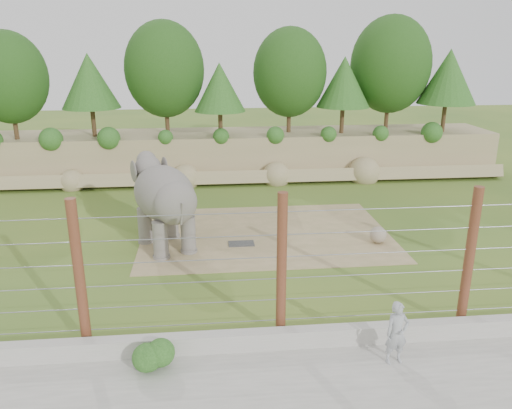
{
  "coord_description": "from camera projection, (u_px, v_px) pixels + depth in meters",
  "views": [
    {
      "loc": [
        -1.8,
        -15.94,
        7.42
      ],
      "look_at": [
        0.0,
        2.0,
        1.6
      ],
      "focal_mm": 35.0,
      "sensor_mm": 36.0,
      "label": 1
    }
  ],
  "objects": [
    {
      "name": "drain_grate",
      "position": [
        241.0,
        244.0,
        19.34
      ],
      "size": [
        1.0,
        0.6,
        0.03
      ],
      "primitive_type": "cube",
      "color": "#262628",
      "rests_on": "dirt_patch"
    },
    {
      "name": "ground",
      "position": [
        262.0,
        265.0,
        17.54
      ],
      "size": [
        90.0,
        90.0,
        0.0
      ],
      "primitive_type": "plane",
      "color": "#436927",
      "rests_on": "ground"
    },
    {
      "name": "zookeeper",
      "position": [
        397.0,
        333.0,
        11.95
      ],
      "size": [
        0.63,
        0.45,
        1.6
      ],
      "primitive_type": "imported",
      "rotation": [
        0.0,
        0.0,
        0.12
      ],
      "color": "#A8ADB1",
      "rests_on": "walkway"
    },
    {
      "name": "stone_ball",
      "position": [
        378.0,
        235.0,
        19.38
      ],
      "size": [
        0.65,
        0.65,
        0.65
      ],
      "primitive_type": "sphere",
      "color": "gray",
      "rests_on": "dirt_patch"
    },
    {
      "name": "back_embankment",
      "position": [
        248.0,
        107.0,
        28.38
      ],
      "size": [
        30.0,
        5.52,
        8.77
      ],
      "color": "#998C62",
      "rests_on": "ground"
    },
    {
      "name": "walkway",
      "position": [
        297.0,
        399.0,
        10.91
      ],
      "size": [
        26.0,
        4.0,
        0.01
      ],
      "primitive_type": "cube",
      "color": "#A3A198",
      "rests_on": "ground"
    },
    {
      "name": "barrier_fence",
      "position": [
        282.0,
        268.0,
        12.67
      ],
      "size": [
        20.26,
        0.26,
        4.0
      ],
      "color": "#592315",
      "rests_on": "ground"
    },
    {
      "name": "elephant",
      "position": [
        165.0,
        206.0,
        18.58
      ],
      "size": [
        3.28,
        4.45,
        3.31
      ],
      "primitive_type": null,
      "rotation": [
        0.0,
        0.0,
        0.42
      ],
      "color": "slate",
      "rests_on": "ground"
    },
    {
      "name": "retaining_wall",
      "position": [
        283.0,
        338.0,
        12.73
      ],
      "size": [
        26.0,
        0.35,
        0.5
      ],
      "primitive_type": "cube",
      "color": "#A3A198",
      "rests_on": "ground"
    },
    {
      "name": "walkway_shrub",
      "position": [
        154.0,
        360.0,
        11.63
      ],
      "size": [
        0.76,
        0.76,
        0.76
      ],
      "primitive_type": "sphere",
      "color": "#24521A",
      "rests_on": "walkway"
    },
    {
      "name": "dirt_patch",
      "position": [
        266.0,
        234.0,
        20.43
      ],
      "size": [
        10.0,
        7.0,
        0.02
      ],
      "primitive_type": "cube",
      "color": "#8F8153",
      "rests_on": "ground"
    }
  ]
}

